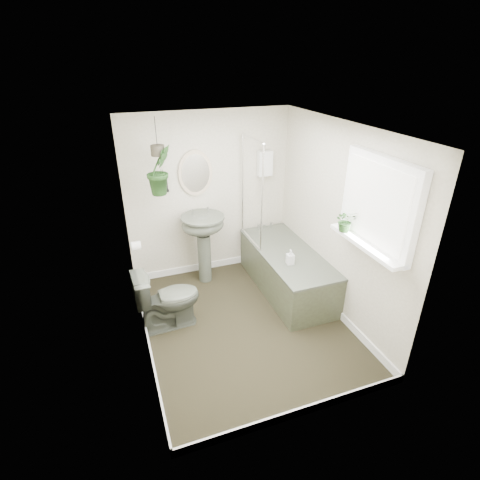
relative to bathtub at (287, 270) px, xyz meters
name	(u,v)px	position (x,y,z in m)	size (l,w,h in m)	color
floor	(244,323)	(-0.80, -0.50, -0.30)	(2.30, 2.80, 0.02)	black
ceiling	(245,127)	(-0.80, -0.50, 2.02)	(2.30, 2.80, 0.02)	white
wall_back	(209,196)	(-0.80, 0.91, 0.86)	(2.30, 0.02, 2.30)	beige
wall_front	(310,315)	(-0.80, -1.91, 0.86)	(2.30, 0.02, 2.30)	beige
wall_left	(134,255)	(-1.96, -0.50, 0.86)	(0.02, 2.80, 2.30)	beige
wall_right	(337,223)	(0.36, -0.50, 0.86)	(0.02, 2.80, 2.30)	beige
skirting	(244,319)	(-0.80, -0.50, -0.24)	(2.30, 2.80, 0.10)	white
bathtub	(287,270)	(0.00, 0.00, 0.00)	(0.72, 1.72, 0.58)	#484E42
bath_screen	(252,192)	(-0.33, 0.49, 0.99)	(0.04, 0.72, 1.40)	silver
shower_box	(265,163)	(0.00, 0.84, 1.26)	(0.20, 0.10, 0.35)	white
oval_mirror	(196,173)	(-0.99, 0.87, 1.21)	(0.46, 0.03, 0.62)	beige
wall_sconce	(166,184)	(-1.39, 0.86, 1.11)	(0.04, 0.04, 0.22)	black
toilet_roll_holder	(136,246)	(-1.90, 0.20, 0.61)	(0.11, 0.11, 0.11)	white
window_recess	(379,204)	(0.29, -1.20, 1.36)	(0.08, 1.00, 0.90)	white
window_sill	(366,244)	(0.22, -1.20, 0.94)	(0.18, 1.00, 0.04)	white
window_blinds	(375,204)	(0.24, -1.20, 1.36)	(0.01, 0.86, 0.76)	white
toilet	(168,299)	(-1.65, -0.23, 0.09)	(0.42, 0.74, 0.75)	#484E42
pedestal_sink	(204,249)	(-0.99, 0.60, 0.21)	(0.58, 0.50, 1.00)	#484E42
sill_plant	(346,221)	(0.17, -0.90, 1.08)	(0.21, 0.18, 0.23)	black
hanging_plant	(160,170)	(-1.50, 0.51, 1.40)	(0.32, 0.26, 0.59)	black
soap_bottle	(290,257)	(-0.12, -0.30, 0.39)	(0.09, 0.09, 0.19)	black
hanging_pot	(158,150)	(-1.50, 0.51, 1.63)	(0.16, 0.16, 0.12)	#312D23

